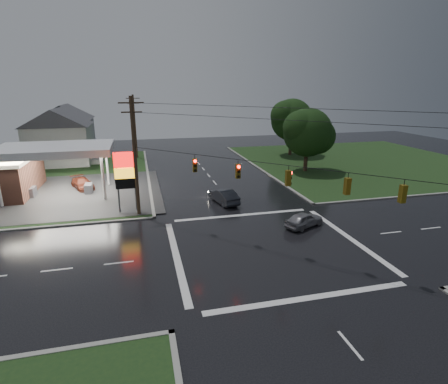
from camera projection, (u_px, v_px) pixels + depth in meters
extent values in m
plane|color=black|center=(268.00, 246.00, 26.79)|extent=(120.00, 120.00, 0.00)
cube|color=#183116|center=(7.00, 181.00, 45.00)|extent=(36.00, 36.00, 0.08)
cube|color=#183116|center=(361.00, 161.00, 56.87)|extent=(36.00, 36.00, 0.08)
cube|color=#2D2D2D|center=(42.00, 196.00, 38.92)|extent=(26.00, 18.00, 0.02)
cylinder|color=silver|center=(103.00, 177.00, 37.03)|extent=(0.30, 0.30, 5.00)
cylinder|color=silver|center=(17.00, 170.00, 40.33)|extent=(0.30, 0.30, 5.00)
cylinder|color=silver|center=(107.00, 166.00, 42.61)|extent=(0.30, 0.30, 5.00)
cube|color=silver|center=(55.00, 149.00, 37.90)|extent=(12.00, 8.00, 0.80)
cube|color=white|center=(55.00, 153.00, 38.02)|extent=(11.40, 7.40, 0.04)
cube|color=#59595E|center=(31.00, 192.00, 38.56)|extent=(0.80, 1.60, 1.10)
cube|color=#59595E|center=(89.00, 189.00, 39.93)|extent=(0.80, 1.60, 1.10)
cylinder|color=#59595E|center=(117.00, 183.00, 33.10)|extent=(0.16, 0.16, 6.00)
cylinder|color=#59595E|center=(135.00, 182.00, 33.46)|extent=(0.16, 0.16, 6.00)
cube|color=red|center=(124.00, 160.00, 32.64)|extent=(2.00, 0.35, 1.40)
cube|color=#F6AC19|center=(125.00, 173.00, 33.02)|extent=(2.00, 0.35, 1.00)
cube|color=black|center=(126.00, 183.00, 33.31)|extent=(2.00, 0.35, 1.00)
cylinder|color=#382619|center=(135.00, 158.00, 31.85)|extent=(0.32, 0.32, 11.00)
cube|color=#382619|center=(131.00, 103.00, 30.43)|extent=(2.20, 0.12, 0.12)
cube|color=#382619|center=(132.00, 112.00, 30.66)|extent=(1.80, 0.12, 0.12)
cylinder|color=#382619|center=(135.00, 127.00, 58.41)|extent=(0.32, 0.32, 10.50)
cube|color=#382619|center=(133.00, 98.00, 57.06)|extent=(2.20, 0.12, 0.12)
cube|color=#382619|center=(133.00, 103.00, 57.29)|extent=(1.80, 0.12, 0.12)
cube|color=#59470C|center=(195.00, 165.00, 28.49)|extent=(0.34, 0.34, 1.10)
cylinder|color=#FF0C07|center=(195.00, 161.00, 28.20)|extent=(0.22, 0.08, 0.22)
cube|color=#59470C|center=(238.00, 171.00, 26.49)|extent=(0.34, 0.34, 1.10)
cylinder|color=#FF0C07|center=(239.00, 167.00, 26.20)|extent=(0.22, 0.08, 0.22)
cube|color=#59470C|center=(288.00, 178.00, 24.50)|extent=(0.34, 0.34, 1.10)
cylinder|color=#FF0C07|center=(291.00, 173.00, 24.43)|extent=(0.08, 0.22, 0.22)
cube|color=#59470C|center=(347.00, 186.00, 22.50)|extent=(0.34, 0.34, 1.10)
cylinder|color=#FF0C07|center=(346.00, 180.00, 22.57)|extent=(0.22, 0.08, 0.22)
cube|color=#59470C|center=(403.00, 194.00, 20.90)|extent=(0.34, 0.34, 1.10)
cylinder|color=#FF0C07|center=(401.00, 187.00, 20.97)|extent=(0.22, 0.08, 0.22)
cube|color=silver|center=(60.00, 145.00, 54.58)|extent=(9.00, 8.00, 6.00)
cube|color=gray|center=(98.00, 160.00, 56.54)|extent=(1.60, 4.80, 0.80)
cube|color=silver|center=(67.00, 135.00, 65.50)|extent=(9.00, 8.00, 6.00)
cube|color=gray|center=(98.00, 148.00, 67.47)|extent=(1.60, 4.80, 0.80)
cylinder|color=black|center=(306.00, 154.00, 49.70)|extent=(0.56, 0.56, 5.04)
sphere|color=black|center=(308.00, 132.00, 48.81)|extent=(6.80, 6.80, 6.80)
sphere|color=black|center=(317.00, 136.00, 49.66)|extent=(5.10, 5.10, 5.10)
sphere|color=black|center=(300.00, 128.00, 47.92)|extent=(4.76, 4.76, 4.76)
cylinder|color=black|center=(291.00, 139.00, 61.45)|extent=(0.56, 0.56, 5.60)
sphere|color=black|center=(292.00, 120.00, 60.46)|extent=(7.20, 7.20, 7.20)
sphere|color=black|center=(300.00, 124.00, 61.36)|extent=(5.40, 5.40, 5.40)
sphere|color=black|center=(285.00, 115.00, 59.53)|extent=(5.04, 5.04, 5.04)
imported|color=black|center=(224.00, 196.00, 36.60)|extent=(2.54, 4.81, 1.51)
imported|color=slate|center=(304.00, 220.00, 30.40)|extent=(4.12, 2.98, 1.30)
imported|color=#511E12|center=(82.00, 183.00, 41.74)|extent=(3.44, 4.82, 1.30)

